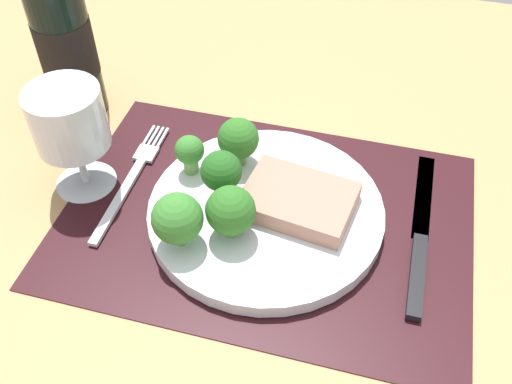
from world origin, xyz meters
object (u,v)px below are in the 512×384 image
plate (266,212)px  fork (131,179)px  wine_bottle (63,36)px  knife (420,241)px  steak (298,200)px  wine_glass (68,127)px

plate → fork: (-16.10, 1.42, -0.55)cm
wine_bottle → knife: bearing=-15.1°
plate → fork: bearing=175.0°
steak → knife: bearing=-1.4°
steak → wine_bottle: bearing=159.6°
steak → fork: (-19.35, 0.58, -2.39)cm
steak → knife: steak is taller
knife → fork: bearing=-178.9°
steak → wine_bottle: size_ratio=0.40×
knife → wine_glass: 38.04cm
plate → wine_glass: 22.31cm
knife → wine_glass: bearing=-175.8°
plate → wine_bottle: (-27.73, 12.38, 9.50)cm
fork → knife: knife is taller
plate → wine_bottle: bearing=155.9°
plate → steak: bearing=14.5°
steak → wine_bottle: wine_bottle is taller
fork → wine_bottle: size_ratio=0.68×
fork → wine_bottle: bearing=137.1°
plate → knife: bearing=1.9°
fork → wine_bottle: (-11.64, 10.96, 10.05)cm
wine_bottle → wine_glass: (6.72, -12.81, -2.04)cm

